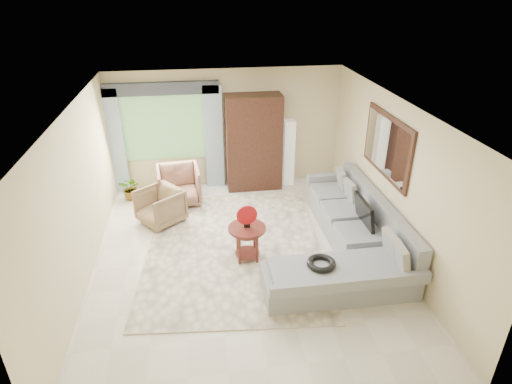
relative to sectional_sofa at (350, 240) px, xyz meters
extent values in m
plane|color=silver|center=(-1.78, 0.18, -0.28)|extent=(6.00, 6.00, 0.00)
cube|color=#F2E2BF|center=(-1.93, 0.49, -0.27)|extent=(3.36, 4.26, 0.02)
cube|color=gray|center=(0.22, 0.68, -0.08)|extent=(0.90, 2.40, 0.40)
cube|color=gray|center=(-0.48, -0.92, -0.08)|extent=(2.30, 0.80, 0.40)
cube|color=gray|center=(0.57, 0.28, 0.37)|extent=(0.20, 3.20, 0.50)
cube|color=gray|center=(0.22, 1.96, 0.23)|extent=(0.90, 0.16, 0.22)
cube|color=gray|center=(-0.48, -1.37, 0.21)|extent=(2.30, 0.10, 0.18)
cube|color=black|center=(0.27, 0.16, 0.44)|extent=(0.14, 0.74, 0.48)
torus|color=black|center=(-0.78, -0.91, 0.26)|extent=(0.43, 0.43, 0.09)
cylinder|color=#4A1A13|center=(-1.74, 0.12, 0.32)|extent=(0.62, 0.62, 0.04)
cylinder|color=#4A1A13|center=(-1.74, 0.12, 0.00)|extent=(0.41, 0.41, 0.56)
cylinder|color=#A91015|center=(-1.74, 0.12, 0.57)|extent=(0.34, 0.05, 0.34)
imported|color=olive|center=(-3.24, 1.57, 0.06)|extent=(1.06, 1.05, 0.69)
imported|color=#9E6E56|center=(-2.89, 2.35, 0.11)|extent=(0.92, 0.94, 0.79)
imported|color=#999999|center=(-3.91, 2.65, -0.03)|extent=(0.57, 0.54, 0.51)
cube|color=black|center=(-1.23, 2.90, 0.77)|extent=(1.20, 0.55, 2.10)
cube|color=silver|center=(-0.43, 2.96, 0.47)|extent=(0.24, 0.24, 1.50)
cube|color=#669E59|center=(-3.13, 3.15, 1.12)|extent=(1.80, 0.04, 1.40)
cube|color=#9EB7CC|center=(-4.18, 3.06, 0.87)|extent=(0.40, 0.08, 2.30)
cube|color=#9EB7CC|center=(-2.08, 3.06, 0.87)|extent=(0.40, 0.08, 2.30)
cube|color=#1E232D|center=(-3.13, 3.08, 1.97)|extent=(2.40, 0.12, 0.26)
cube|color=black|center=(0.69, 0.53, 1.47)|extent=(0.04, 1.70, 1.05)
cube|color=white|center=(0.66, 0.53, 1.47)|extent=(0.02, 1.54, 0.90)
camera|label=1|loc=(-2.48, -5.81, 4.00)|focal=30.00mm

